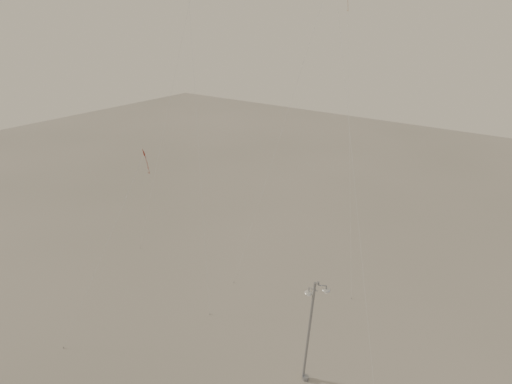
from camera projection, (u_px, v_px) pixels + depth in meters
The scene contains 6 objects.
ground at pixel (198, 352), 29.97m from camera, with size 160.00×160.00×0.00m, color gray.
street_lamp at pixel (310, 330), 25.86m from camera, with size 1.57×0.74×8.40m.
kite_1 at pixel (192, 41), 29.28m from camera, with size 4.59×4.52×27.95m.
kite_3 at pixel (128, 193), 28.94m from camera, with size 3.22×7.65×14.47m.
kite_4 at pixel (344, 75), 23.29m from camera, with size 9.00×7.84×26.69m.
kite_5 at pixel (348, 66), 37.07m from camera, with size 7.78×11.31×25.77m.
Camera 1 is at (16.62, -15.90, 23.08)m, focal length 28.00 mm.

